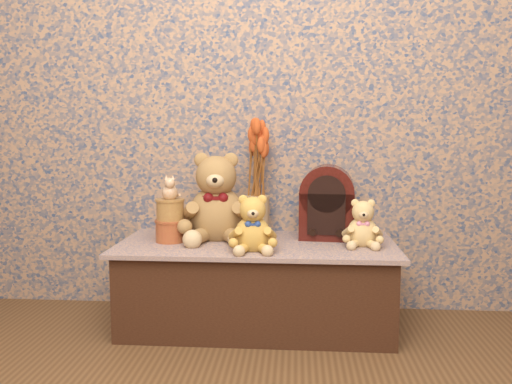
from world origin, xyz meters
TOP-DOWN VIEW (x-y plane):
  - display_shelf at (0.00, 1.21)m, footprint 1.27×0.60m
  - teddy_large at (-0.20, 1.28)m, footprint 0.39×0.45m
  - teddy_medium at (-0.01, 1.05)m, footprint 0.23×0.26m
  - teddy_small at (0.48, 1.18)m, footprint 0.19×0.22m
  - cathedral_radio at (0.33, 1.33)m, footprint 0.27×0.20m
  - ceramic_vase at (-0.01, 1.37)m, footprint 0.12×0.12m
  - dried_stalks at (-0.01, 1.37)m, footprint 0.28×0.28m
  - biscuit_tin_lower at (-0.40, 1.20)m, footprint 0.15×0.15m
  - biscuit_tin_upper at (-0.40, 1.20)m, footprint 0.14×0.14m
  - cat_figurine at (-0.40, 1.20)m, footprint 0.10×0.11m

SIDE VIEW (x-z plane):
  - display_shelf at x=0.00m, z-range 0.00..0.40m
  - biscuit_tin_lower at x=-0.40m, z-range 0.40..0.50m
  - ceramic_vase at x=-0.01m, z-range 0.40..0.59m
  - teddy_small at x=0.48m, z-range 0.40..0.62m
  - teddy_medium at x=-0.01m, z-range 0.40..0.66m
  - biscuit_tin_upper at x=-0.40m, z-range 0.50..0.59m
  - cathedral_radio at x=0.33m, z-range 0.40..0.75m
  - teddy_large at x=-0.20m, z-range 0.40..0.84m
  - cat_figurine at x=-0.40m, z-range 0.59..0.71m
  - dried_stalks at x=-0.01m, z-range 0.59..1.06m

